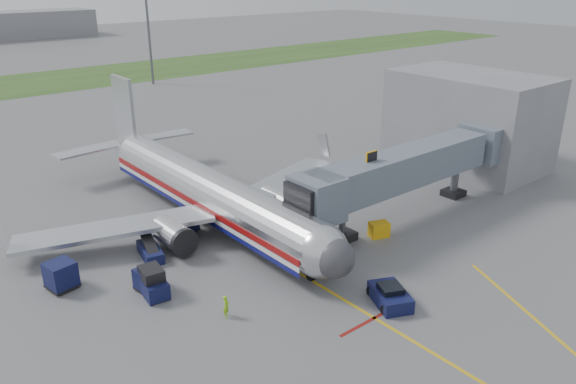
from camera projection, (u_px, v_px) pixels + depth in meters
ground at (330, 292)px, 37.92m from camera, size 400.00×400.00×0.00m
apron_markings at (418, 344)px, 32.62m from camera, size 21.52×50.00×0.01m
airliner at (208, 191)px, 47.87m from camera, size 32.10×35.67×10.25m
jet_bridge at (401, 170)px, 47.45m from camera, size 25.30×4.00×6.90m
terminal at (468, 120)px, 60.96m from camera, size 10.00×16.00×10.00m
light_mast_right at (148, 25)px, 102.43m from camera, size 2.00×0.44×20.40m
pushback_tug at (390, 296)px, 36.40m from camera, size 3.10×3.71×1.33m
baggage_tug at (152, 283)px, 37.34m from camera, size 1.78×2.95×1.96m
baggage_cart_a at (61, 275)px, 37.98m from camera, size 2.10×2.10×1.95m
baggage_cart_b at (147, 279)px, 37.90m from camera, size 1.66×1.66×1.57m
baggage_cart_c at (184, 222)px, 45.98m from camera, size 2.34×2.34×1.97m
belt_loader at (150, 251)px, 42.36m from camera, size 1.95×4.14×1.95m
ground_power_cart at (379, 230)px, 45.53m from camera, size 1.82×1.52×1.24m
ramp_worker at (226, 306)px, 34.94m from camera, size 0.65×0.62×1.50m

